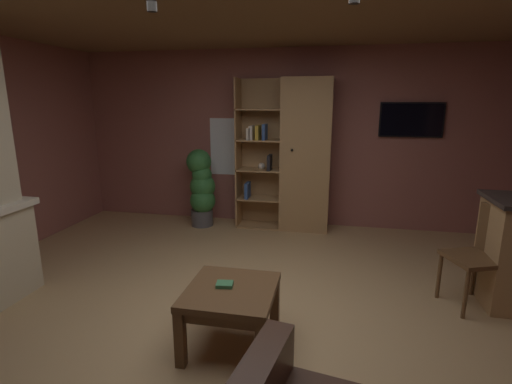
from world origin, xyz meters
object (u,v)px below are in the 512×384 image
(coffee_table, at_px, (231,299))
(table_book_0, at_px, (225,284))
(wall_mounted_tv, at_px, (411,120))
(potted_floor_plant, at_px, (202,187))
(dining_chair, at_px, (483,251))
(bookshelf_cabinet, at_px, (299,156))

(coffee_table, xyz_separation_m, table_book_0, (-0.05, 0.02, 0.10))
(table_book_0, height_order, wall_mounted_tv, wall_mounted_tv)
(coffee_table, relative_size, potted_floor_plant, 0.60)
(potted_floor_plant, bearing_deg, dining_chair, -27.99)
(dining_chair, height_order, potted_floor_plant, potted_floor_plant)
(coffee_table, distance_m, table_book_0, 0.12)
(bookshelf_cabinet, distance_m, coffee_table, 2.96)
(table_book_0, bearing_deg, potted_floor_plant, 112.62)
(bookshelf_cabinet, distance_m, dining_chair, 2.65)
(bookshelf_cabinet, xyz_separation_m, coffee_table, (-0.22, -2.87, -0.67))
(table_book_0, xyz_separation_m, potted_floor_plant, (-1.12, 2.70, 0.10))
(coffee_table, distance_m, potted_floor_plant, 2.97)
(table_book_0, relative_size, potted_floor_plant, 0.11)
(table_book_0, bearing_deg, coffee_table, -19.97)
(dining_chair, distance_m, wall_mounted_tv, 2.34)
(dining_chair, bearing_deg, bookshelf_cabinet, 134.12)
(wall_mounted_tv, bearing_deg, table_book_0, -119.88)
(coffee_table, bearing_deg, dining_chair, 26.52)
(table_book_0, distance_m, potted_floor_plant, 2.92)
(coffee_table, height_order, dining_chair, dining_chair)
(wall_mounted_tv, bearing_deg, dining_chair, -81.24)
(coffee_table, relative_size, table_book_0, 5.58)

